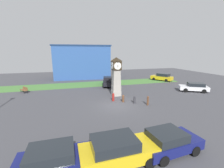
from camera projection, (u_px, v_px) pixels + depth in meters
ground_plane at (116, 105)px, 17.89m from camera, size 69.95×69.95×0.00m
clock_tower at (116, 76)px, 21.38m from camera, size 1.58×1.62×5.54m
bollard_near_tower at (148, 101)px, 17.84m from camera, size 0.24×0.24×1.13m
bollard_mid_row at (134, 100)px, 18.47m from camera, size 0.28×0.28×0.95m
bollard_far_row at (123, 98)px, 18.98m from camera, size 0.29×0.29×0.94m
bollard_end_row at (113, 97)px, 19.36m from camera, size 0.31×0.31×1.05m
car_navy_sedan at (56, 160)px, 7.78m from camera, size 4.23×2.06×1.45m
car_near_tower at (118, 150)px, 8.46m from camera, size 4.59×2.14×1.59m
car_by_building at (169, 141)px, 9.41m from camera, size 3.98×2.28×1.44m
car_far_lot at (194, 87)px, 24.05m from camera, size 4.56×3.61×1.41m
car_silver_hatch at (162, 77)px, 33.22m from camera, size 3.96×4.81×1.65m
pickup_truck at (109, 81)px, 28.27m from camera, size 3.32×5.68×1.85m
bench at (24, 89)px, 23.35m from camera, size 1.37×1.60×0.90m
warehouse_blue_far at (82, 62)px, 36.14m from camera, size 13.50×7.09×7.84m
grass_verge_far at (78, 85)px, 28.95m from camera, size 41.97×5.02×0.04m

